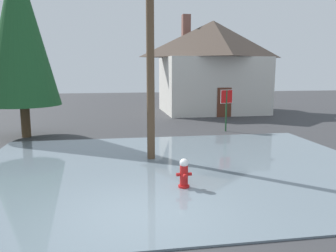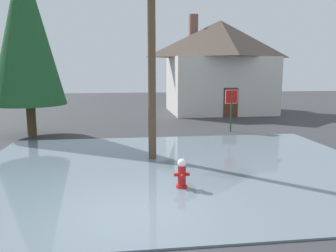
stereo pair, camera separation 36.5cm
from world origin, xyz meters
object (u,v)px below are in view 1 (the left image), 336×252
fire_hydrant (184,174)px  utility_pole (150,30)px  stop_sign_far (226,102)px  house (212,65)px  pine_tree_mid_left (19,29)px

fire_hydrant → utility_pole: 5.30m
utility_pole → stop_sign_far: size_ratio=4.03×
utility_pole → stop_sign_far: 7.43m
stop_sign_far → house: 8.52m
fire_hydrant → stop_sign_far: (4.01, 8.25, 1.14)m
utility_pole → stop_sign_far: (4.55, 5.03, -3.04)m
utility_pole → fire_hydrant: bearing=-80.5°
house → pine_tree_mid_left: size_ratio=0.92×
utility_pole → stop_sign_far: bearing=47.9°
fire_hydrant → utility_pole: utility_pole is taller
stop_sign_far → pine_tree_mid_left: bearing=179.3°
stop_sign_far → pine_tree_mid_left: 10.65m
house → pine_tree_mid_left: bearing=-145.5°
utility_pole → house: utility_pole is taller
utility_pole → house: bearing=64.9°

